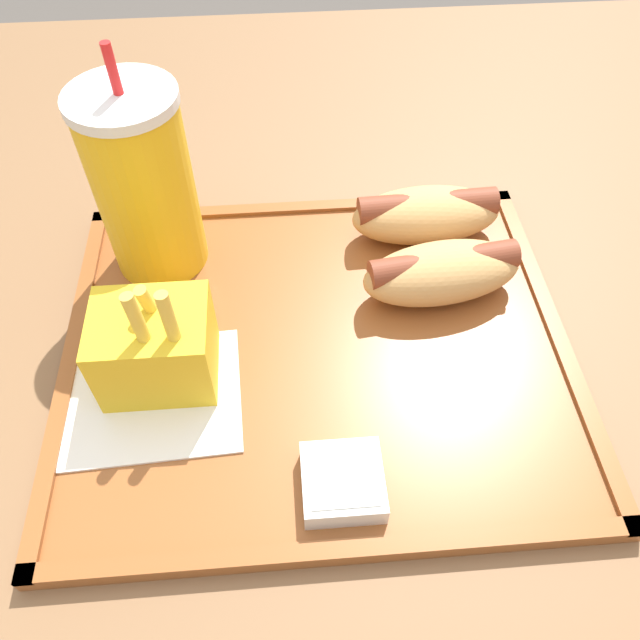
{
  "coord_description": "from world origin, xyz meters",
  "views": [
    {
      "loc": [
        -0.0,
        -0.27,
        1.1
      ],
      "look_at": [
        0.02,
        0.01,
        0.74
      ],
      "focal_mm": 35.0,
      "sensor_mm": 36.0,
      "label": 1
    }
  ],
  "objects_px": {
    "soda_cup": "(147,184)",
    "hot_dog_far": "(429,213)",
    "fries_carton": "(159,347)",
    "hot_dog_near": "(445,271)",
    "sauce_cup_mayo": "(346,481)"
  },
  "relations": [
    {
      "from": "soda_cup",
      "to": "fries_carton",
      "type": "distance_m",
      "value": 0.13
    },
    {
      "from": "hot_dog_far",
      "to": "fries_carton",
      "type": "xyz_separation_m",
      "value": [
        -0.22,
        -0.13,
        0.01
      ]
    },
    {
      "from": "sauce_cup_mayo",
      "to": "fries_carton",
      "type": "bearing_deg",
      "value": 140.95
    },
    {
      "from": "soda_cup",
      "to": "hot_dog_near",
      "type": "distance_m",
      "value": 0.24
    },
    {
      "from": "hot_dog_near",
      "to": "sauce_cup_mayo",
      "type": "distance_m",
      "value": 0.19
    },
    {
      "from": "soda_cup",
      "to": "fries_carton",
      "type": "xyz_separation_m",
      "value": [
        0.01,
        -0.12,
        -0.04
      ]
    },
    {
      "from": "soda_cup",
      "to": "sauce_cup_mayo",
      "type": "xyz_separation_m",
      "value": [
        0.13,
        -0.22,
        -0.07
      ]
    },
    {
      "from": "hot_dog_near",
      "to": "fries_carton",
      "type": "bearing_deg",
      "value": -163.51
    },
    {
      "from": "fries_carton",
      "to": "sauce_cup_mayo",
      "type": "distance_m",
      "value": 0.16
    },
    {
      "from": "soda_cup",
      "to": "hot_dog_far",
      "type": "xyz_separation_m",
      "value": [
        0.23,
        0.01,
        -0.05
      ]
    },
    {
      "from": "hot_dog_far",
      "to": "hot_dog_near",
      "type": "relative_size",
      "value": 0.97
    },
    {
      "from": "soda_cup",
      "to": "hot_dog_near",
      "type": "bearing_deg",
      "value": -14.52
    },
    {
      "from": "hot_dog_near",
      "to": "sauce_cup_mayo",
      "type": "xyz_separation_m",
      "value": [
        -0.09,
        -0.16,
        -0.01
      ]
    },
    {
      "from": "soda_cup",
      "to": "hot_dog_far",
      "type": "relative_size",
      "value": 1.45
    },
    {
      "from": "soda_cup",
      "to": "fries_carton",
      "type": "height_order",
      "value": "soda_cup"
    }
  ]
}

